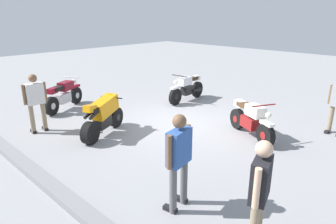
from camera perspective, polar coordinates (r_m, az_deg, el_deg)
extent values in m
plane|color=gray|center=(9.58, 2.37, -2.02)|extent=(40.00, 40.00, 0.00)
cube|color=gray|center=(7.10, -23.60, -10.61)|extent=(14.00, 0.30, 0.15)
cylinder|color=black|center=(8.23, 17.89, -4.19)|extent=(0.61, 0.41, 0.60)
cylinder|color=black|center=(9.26, 12.96, -1.24)|extent=(0.61, 0.41, 0.60)
cylinder|color=maroon|center=(8.23, 17.89, -4.19)|extent=(0.27, 0.26, 0.21)
cylinder|color=maroon|center=(9.26, 12.96, -1.24)|extent=(0.27, 0.26, 0.21)
cube|color=maroon|center=(8.74, 15.15, -1.91)|extent=(0.63, 0.50, 0.32)
cube|color=white|center=(8.46, 16.12, 0.20)|extent=(0.64, 0.54, 0.30)
cube|color=white|center=(8.12, 18.12, -2.03)|extent=(0.46, 0.34, 0.08)
cube|color=#4C331E|center=(8.81, 14.47, 1.18)|extent=(0.65, 0.50, 0.12)
cube|color=white|center=(9.05, 13.43, 1.59)|extent=(0.38, 0.34, 0.18)
cylinder|color=maroon|center=(9.16, 14.62, -1.27)|extent=(0.55, 0.35, 0.16)
cylinder|color=maroon|center=(8.14, 17.59, 1.19)|extent=(0.35, 0.64, 0.04)
sphere|color=silver|center=(8.03, 18.38, -0.62)|extent=(0.16, 0.16, 0.16)
cylinder|color=black|center=(12.02, -16.92, 3.02)|extent=(0.40, 0.62, 0.64)
cylinder|color=black|center=(10.89, -21.04, 1.04)|extent=(0.40, 0.62, 0.64)
cylinder|color=silver|center=(12.02, -16.92, 3.02)|extent=(0.23, 0.26, 0.22)
cylinder|color=silver|center=(10.89, -21.04, 1.04)|extent=(0.23, 0.26, 0.22)
cube|color=silver|center=(11.38, -19.07, 2.49)|extent=(0.51, 0.63, 0.32)
cube|color=maroon|center=(11.44, -18.71, 4.69)|extent=(0.54, 0.64, 0.30)
cube|color=maroon|center=(11.94, -17.08, 4.64)|extent=(0.34, 0.46, 0.08)
cube|color=black|center=(11.09, -20.03, 4.23)|extent=(0.51, 0.65, 0.12)
cube|color=maroon|center=(10.86, -20.94, 3.74)|extent=(0.34, 0.39, 0.18)
cylinder|color=silver|center=(11.19, -20.92, 1.75)|extent=(0.35, 0.54, 0.16)
cylinder|color=silver|center=(11.66, -17.92, 6.26)|extent=(0.64, 0.35, 0.04)
sphere|color=silver|center=(11.87, -17.23, 5.55)|extent=(0.16, 0.16, 0.16)
cylinder|color=black|center=(11.32, 1.37, 2.90)|extent=(0.17, 0.65, 0.64)
cylinder|color=black|center=(12.46, 5.52, 4.25)|extent=(0.17, 0.65, 0.64)
cylinder|color=black|center=(11.32, 1.37, 2.90)|extent=(0.16, 0.23, 0.22)
cylinder|color=black|center=(12.46, 5.52, 4.25)|extent=(0.16, 0.23, 0.22)
cube|color=black|center=(11.89, 3.70, 4.13)|extent=(0.32, 0.58, 0.32)
cube|color=silver|center=(11.64, 3.15, 5.85)|extent=(0.36, 0.58, 0.30)
cube|color=silver|center=(11.23, 1.39, 4.62)|extent=(0.19, 0.45, 0.08)
cube|color=#382314|center=(12.00, 4.44, 6.29)|extent=(0.30, 0.62, 0.12)
cube|color=silver|center=(12.24, 5.26, 6.42)|extent=(0.24, 0.34, 0.18)
cylinder|color=black|center=(12.13, 5.46, 4.12)|extent=(0.15, 0.56, 0.16)
cylinder|color=black|center=(11.33, 2.18, 6.81)|extent=(0.70, 0.09, 0.04)
sphere|color=silver|center=(11.21, 1.47, 5.64)|extent=(0.16, 0.16, 0.16)
cylinder|color=black|center=(9.30, -9.77, -0.95)|extent=(0.38, 0.61, 0.60)
cylinder|color=black|center=(8.24, -14.44, -3.84)|extent=(0.44, 0.64, 0.60)
cylinder|color=black|center=(9.30, -9.77, -0.95)|extent=(0.25, 0.26, 0.21)
cylinder|color=black|center=(8.24, -14.44, -3.84)|extent=(0.25, 0.26, 0.21)
cube|color=black|center=(8.69, -12.18, -1.80)|extent=(0.48, 0.63, 0.32)
cube|color=orange|center=(8.68, -11.83, 1.00)|extent=(0.72, 1.05, 0.57)
cone|color=orange|center=(9.06, -10.16, 2.82)|extent=(0.45, 0.46, 0.39)
cube|color=black|center=(8.34, -13.30, 0.69)|extent=(0.48, 0.65, 0.12)
cube|color=orange|center=(8.08, -14.50, 0.62)|extent=(0.34, 0.41, 0.23)
cylinder|color=black|center=(8.13, -13.74, -0.54)|extent=(0.24, 0.40, 0.17)
cylinder|color=black|center=(8.22, -14.67, -0.42)|extent=(0.24, 0.40, 0.17)
cylinder|color=black|center=(8.94, -10.62, 2.72)|extent=(0.66, 0.31, 0.04)
sphere|color=silver|center=(9.14, -9.89, 2.65)|extent=(0.16, 0.16, 0.16)
cylinder|color=gray|center=(4.93, 16.64, -18.48)|extent=(0.16, 0.16, 0.86)
cube|color=black|center=(4.39, 17.09, -12.00)|extent=(0.35, 0.53, 0.61)
cylinder|color=#D8AD8C|center=(4.64, 17.76, -10.14)|extent=(0.11, 0.11, 0.57)
cylinder|color=#D8AD8C|center=(4.14, 16.37, -13.66)|extent=(0.11, 0.11, 0.57)
sphere|color=#D8AD8C|center=(4.19, 17.66, -6.65)|extent=(0.23, 0.23, 0.23)
cylinder|color=gray|center=(9.86, 28.26, -1.18)|extent=(0.14, 0.14, 0.81)
cube|color=black|center=(9.92, 27.82, -3.24)|extent=(0.12, 0.27, 0.08)
cylinder|color=brown|center=(9.71, 28.27, 2.93)|extent=(0.10, 0.10, 0.54)
cylinder|color=#59595B|center=(5.57, 3.00, -12.95)|extent=(0.15, 0.15, 0.87)
cube|color=black|center=(5.81, 2.41, -16.11)|extent=(0.27, 0.14, 0.08)
cylinder|color=#59595B|center=(5.33, 0.97, -14.54)|extent=(0.15, 0.15, 0.87)
cube|color=black|center=(5.58, 0.41, -17.77)|extent=(0.27, 0.14, 0.08)
cube|color=#3359A5|center=(5.09, 2.10, -6.60)|extent=(0.29, 0.52, 0.62)
cylinder|color=brown|center=(5.31, 3.81, -5.33)|extent=(0.10, 0.10, 0.58)
cylinder|color=brown|center=(4.87, 0.24, -7.60)|extent=(0.10, 0.10, 0.58)
sphere|color=brown|center=(4.92, 2.16, -1.77)|extent=(0.24, 0.24, 0.24)
cylinder|color=gray|center=(9.53, -22.29, -0.85)|extent=(0.14, 0.14, 0.85)
cube|color=black|center=(9.71, -22.14, -2.89)|extent=(0.27, 0.12, 0.08)
cylinder|color=gray|center=(9.44, -24.19, -1.27)|extent=(0.14, 0.14, 0.85)
cube|color=black|center=(9.62, -24.01, -3.33)|extent=(0.27, 0.12, 0.08)
cube|color=silver|center=(9.29, -23.79, 3.15)|extent=(0.26, 0.49, 0.60)
cylinder|color=brown|center=(9.37, -22.17, 3.59)|extent=(0.10, 0.10, 0.56)
cylinder|color=brown|center=(9.21, -25.46, 2.92)|extent=(0.10, 0.10, 0.56)
sphere|color=brown|center=(9.19, -24.14, 5.82)|extent=(0.23, 0.23, 0.23)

